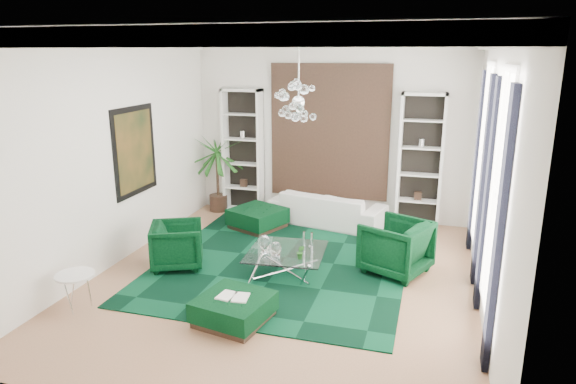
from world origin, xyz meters
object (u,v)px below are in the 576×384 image
(sofa, at_px, (327,208))
(coffee_table, at_px, (287,263))
(side_table, at_px, (77,292))
(palm, at_px, (217,163))
(ottoman_front, at_px, (234,309))
(armchair_left, at_px, (177,245))
(ottoman_side, at_px, (258,218))
(armchair_right, at_px, (396,247))

(sofa, height_order, coffee_table, sofa)
(side_table, xyz_separation_m, palm, (0.02, 4.95, 0.86))
(ottoman_front, bearing_deg, sofa, 85.23)
(coffee_table, bearing_deg, armchair_left, -174.13)
(coffee_table, distance_m, ottoman_side, 2.40)
(coffee_table, bearing_deg, ottoman_front, -98.81)
(armchair_left, xyz_separation_m, side_table, (-0.66, -1.77, -0.13))
(side_table, bearing_deg, coffee_table, 37.58)
(ottoman_side, distance_m, side_table, 4.23)
(ottoman_side, distance_m, palm, 1.83)
(coffee_table, relative_size, ottoman_side, 1.28)
(ottoman_front, bearing_deg, armchair_right, 49.07)
(coffee_table, height_order, ottoman_side, ottoman_side)
(sofa, height_order, armchair_right, armchair_right)
(coffee_table, bearing_deg, side_table, -142.42)
(coffee_table, height_order, side_table, side_table)
(armchair_right, height_order, coffee_table, armchair_right)
(palm, bearing_deg, ottoman_side, -35.65)
(armchair_right, distance_m, coffee_table, 1.83)
(ottoman_side, relative_size, ottoman_front, 1.06)
(armchair_left, distance_m, armchair_right, 3.69)
(coffee_table, relative_size, side_table, 2.24)
(armchair_left, distance_m, palm, 3.33)
(ottoman_front, height_order, palm, palm)
(side_table, bearing_deg, armchair_left, 69.47)
(sofa, distance_m, ottoman_side, 1.51)
(ottoman_front, bearing_deg, ottoman_side, 104.64)
(armchair_right, bearing_deg, palm, -95.58)
(sofa, xyz_separation_m, palm, (-2.64, 0.25, 0.77))
(sofa, distance_m, ottoman_front, 4.43)
(ottoman_front, relative_size, side_table, 1.66)
(ottoman_side, height_order, ottoman_front, ottoman_side)
(armchair_right, relative_size, palm, 0.44)
(armchair_right, xyz_separation_m, ottoman_side, (-2.95, 1.46, -0.24))
(armchair_left, relative_size, coffee_table, 0.70)
(armchair_left, distance_m, ottoman_front, 2.21)
(ottoman_front, relative_size, palm, 0.40)
(armchair_left, height_order, armchair_right, armchair_right)
(coffee_table, bearing_deg, palm, 130.22)
(coffee_table, xyz_separation_m, palm, (-2.53, 2.99, 0.92))
(ottoman_side, xyz_separation_m, ottoman_front, (0.98, -3.73, -0.03))
(ottoman_side, xyz_separation_m, side_table, (-1.32, -4.02, 0.05))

